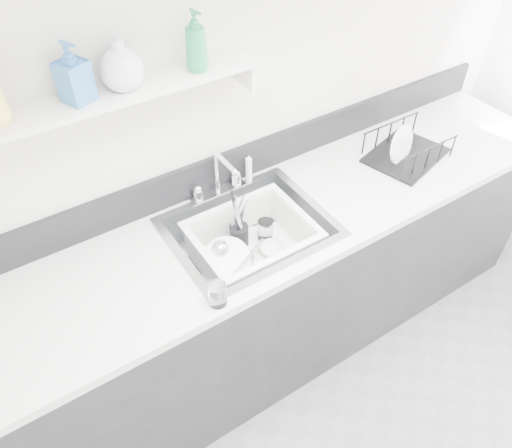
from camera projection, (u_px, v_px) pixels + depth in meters
room_shell at (462, 189)px, 0.99m from camera, size 3.50×3.00×2.60m
counter_run at (250, 298)px, 2.33m from camera, size 3.20×0.62×0.92m
backsplash at (212, 174)px, 2.14m from camera, size 3.20×0.02×0.16m
sink at (249, 243)px, 2.07m from camera, size 0.64×0.52×0.20m
faucet at (218, 184)px, 2.12m from camera, size 0.26×0.18×0.23m
side_sprayer at (249, 168)px, 2.18m from camera, size 0.03×0.03×0.14m
wall_shelf at (118, 95)px, 1.60m from camera, size 1.00×0.16×0.12m
wash_tub at (252, 244)px, 2.05m from camera, size 0.57×0.51×0.18m
plate_stack at (229, 261)px, 2.05m from camera, size 0.23×0.23×0.09m
utensil_cup at (239, 234)px, 2.12m from camera, size 0.08×0.08×0.27m
ladle at (237, 259)px, 2.04m from camera, size 0.25×0.32×0.09m
tumbler_in_tub at (265, 230)px, 2.15m from camera, size 0.08×0.08×0.10m
tumbler_counter at (217, 294)px, 1.71m from camera, size 0.07×0.07×0.09m
dish_rack at (408, 145)px, 2.32m from camera, size 0.43×0.36×0.13m
bowl_small at (272, 249)px, 2.11m from camera, size 0.11×0.11×0.03m
soap_bottle_b at (72, 72)px, 1.48m from camera, size 0.11×0.11×0.19m
soap_bottle_c at (120, 61)px, 1.54m from camera, size 0.16×0.16×0.18m
soap_bottle_d at (196, 41)px, 1.62m from camera, size 0.09×0.09×0.20m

